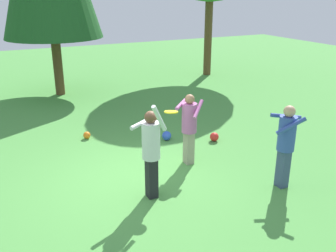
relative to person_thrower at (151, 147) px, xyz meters
name	(u,v)px	position (x,y,z in m)	size (l,w,h in m)	color
ground_plane	(136,179)	(-0.02, 0.79, -1.04)	(40.00, 40.00, 0.00)	#4C9342
person_thrower	(151,147)	(0.00, 0.00, 0.00)	(0.65, 0.65, 1.93)	black
person_catcher	(189,123)	(1.36, 0.99, -0.07)	(0.74, 0.73, 1.64)	gray
person_bystander	(286,140)	(2.53, -0.79, -0.02)	(0.73, 0.69, 1.72)	#38476B
frisbee	(171,112)	(0.55, 0.26, 0.53)	(0.38, 0.38, 0.06)	yellow
ball_orange	(87,135)	(-0.36, 3.50, -0.95)	(0.19, 0.19, 0.19)	orange
ball_red	(214,137)	(2.62, 1.84, -0.93)	(0.24, 0.24, 0.24)	red
ball_blue	(167,136)	(1.52, 2.46, -0.92)	(0.25, 0.25, 0.25)	blue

